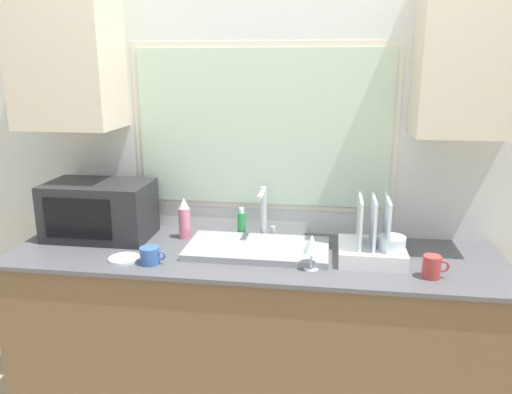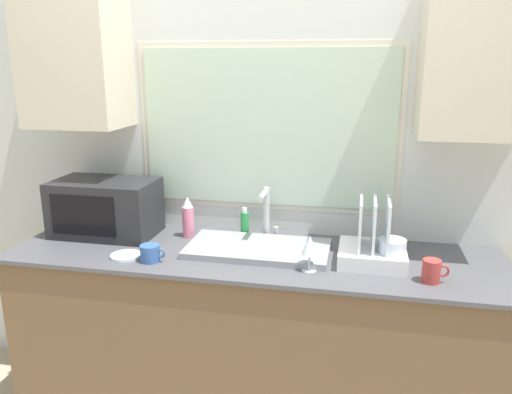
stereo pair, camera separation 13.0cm
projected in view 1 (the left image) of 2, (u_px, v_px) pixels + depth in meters
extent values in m
cube|color=brown|center=(253.00, 342.00, 2.47)|extent=(2.28, 0.63, 0.90)
cube|color=#4C4C51|center=(253.00, 255.00, 2.35)|extent=(2.31, 0.66, 0.02)
cube|color=silver|center=(263.00, 160.00, 2.58)|extent=(6.00, 0.06, 2.60)
cube|color=beige|center=(263.00, 128.00, 2.51)|extent=(1.34, 0.01, 0.84)
cube|color=#B2CCB2|center=(263.00, 128.00, 2.50)|extent=(1.28, 0.01, 0.78)
cube|color=beige|center=(66.00, 54.00, 2.39)|extent=(0.47, 0.32, 0.71)
cube|color=beige|center=(475.00, 53.00, 2.13)|extent=(0.47, 0.32, 0.71)
cube|color=gray|center=(258.00, 248.00, 2.36)|extent=(0.67, 0.35, 0.03)
cylinder|color=#B7B7BC|center=(263.00, 212.00, 2.52)|extent=(0.03, 0.03, 0.26)
cylinder|color=#B7B7BC|center=(261.00, 195.00, 2.41)|extent=(0.03, 0.17, 0.03)
cylinder|color=#B7B7BC|center=(273.00, 232.00, 2.54)|extent=(0.02, 0.02, 0.06)
cube|color=#232326|center=(100.00, 210.00, 2.52)|extent=(0.52, 0.31, 0.29)
cube|color=black|center=(77.00, 219.00, 2.38)|extent=(0.34, 0.01, 0.20)
cube|color=white|center=(371.00, 252.00, 2.25)|extent=(0.29, 0.28, 0.07)
cube|color=silver|center=(360.00, 221.00, 2.22)|extent=(0.01, 0.22, 0.22)
cube|color=silver|center=(373.00, 222.00, 2.21)|extent=(0.01, 0.22, 0.22)
cube|color=silver|center=(387.00, 223.00, 2.20)|extent=(0.01, 0.22, 0.22)
cylinder|color=silver|center=(392.00, 243.00, 2.18)|extent=(0.12, 0.12, 0.06)
cylinder|color=#D8728C|center=(185.00, 223.00, 2.52)|extent=(0.06, 0.06, 0.16)
cone|color=silver|center=(184.00, 203.00, 2.50)|extent=(0.05, 0.05, 0.05)
cylinder|color=#268C3F|center=(242.00, 224.00, 2.55)|extent=(0.04, 0.04, 0.13)
cylinder|color=white|center=(241.00, 210.00, 2.53)|extent=(0.02, 0.02, 0.03)
cylinder|color=#335999|center=(150.00, 256.00, 2.21)|extent=(0.09, 0.09, 0.08)
torus|color=#335999|center=(161.00, 255.00, 2.20)|extent=(0.04, 0.01, 0.04)
cylinder|color=silver|center=(311.00, 269.00, 2.15)|extent=(0.06, 0.06, 0.00)
cylinder|color=silver|center=(311.00, 261.00, 2.14)|extent=(0.01, 0.01, 0.07)
cone|color=silver|center=(312.00, 244.00, 2.12)|extent=(0.07, 0.07, 0.08)
cylinder|color=#A53833|center=(432.00, 267.00, 2.06)|extent=(0.07, 0.07, 0.10)
torus|color=#A53833|center=(443.00, 266.00, 2.05)|extent=(0.05, 0.01, 0.05)
cylinder|color=silver|center=(124.00, 259.00, 2.26)|extent=(0.14, 0.14, 0.01)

